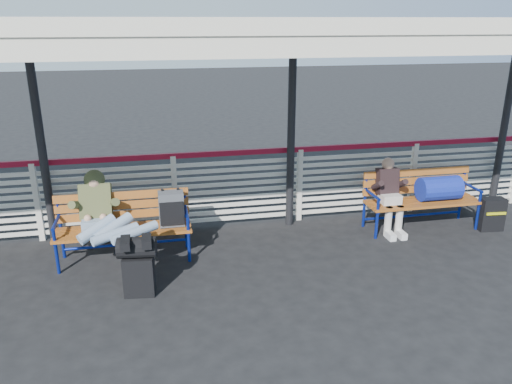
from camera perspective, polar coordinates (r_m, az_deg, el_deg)
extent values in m
plane|color=black|center=(6.31, -8.04, -10.92)|extent=(60.00, 60.00, 0.00)
cube|color=silver|center=(7.80, -9.25, -0.16)|extent=(12.00, 0.04, 1.04)
cube|color=maroon|center=(7.63, -9.49, 4.10)|extent=(12.00, 0.06, 0.08)
cube|color=silver|center=(6.38, -9.99, 18.29)|extent=(12.60, 3.60, 0.16)
cube|color=silver|center=(4.64, -8.99, 16.56)|extent=(12.60, 0.06, 0.30)
cylinder|color=black|center=(7.57, -23.33, 5.01)|extent=(0.12, 0.12, 3.00)
cylinder|color=black|center=(7.69, 4.04, 6.73)|extent=(0.12, 0.12, 3.00)
cylinder|color=black|center=(9.38, 26.55, 7.02)|extent=(0.12, 0.12, 3.00)
cube|color=black|center=(6.19, -13.20, -9.30)|extent=(0.38, 0.26, 0.49)
cylinder|color=black|center=(6.03, -13.47, -6.19)|extent=(0.48, 0.30, 0.25)
cube|color=#AA5620|center=(6.97, -14.87, -4.26)|extent=(1.80, 0.50, 0.04)
cube|color=#AA5620|center=(7.12, -14.97, -1.45)|extent=(1.80, 0.10, 0.40)
cylinder|color=#0E239A|center=(6.99, -21.78, -6.99)|extent=(0.04, 0.04, 0.45)
cylinder|color=#0E239A|center=(6.88, -7.67, -6.17)|extent=(0.04, 0.04, 0.45)
cylinder|color=#0E239A|center=(7.33, -21.43, -3.82)|extent=(0.04, 0.04, 0.90)
cylinder|color=#0E239A|center=(7.22, -8.04, -2.99)|extent=(0.04, 0.04, 0.90)
cube|color=#515459|center=(6.88, -9.65, -1.88)|extent=(0.34, 0.21, 0.48)
cube|color=#AA5620|center=(8.20, 18.54, -1.10)|extent=(1.80, 0.50, 0.04)
cube|color=#AA5620|center=(8.32, 17.86, 1.24)|extent=(1.80, 0.10, 0.40)
cylinder|color=#0E239A|center=(7.73, 13.61, -3.64)|extent=(0.04, 0.04, 0.45)
cylinder|color=#0E239A|center=(8.57, 23.98, -2.53)|extent=(0.04, 0.04, 0.45)
cylinder|color=#0E239A|center=(8.04, 12.34, -0.91)|extent=(0.04, 0.04, 0.90)
cylinder|color=#0E239A|center=(8.85, 22.46, -0.10)|extent=(0.04, 0.04, 0.90)
cylinder|color=#0F118E|center=(8.26, 20.20, 0.40)|extent=(0.65, 0.38, 0.38)
cube|color=#8B9BBC|center=(7.02, -17.77, -3.60)|extent=(0.36, 0.26, 0.18)
cube|color=#494B28|center=(7.12, -17.83, -1.06)|extent=(0.42, 0.38, 0.53)
sphere|color=#494B28|center=(7.12, -17.98, 1.33)|extent=(0.28, 0.28, 0.28)
sphere|color=tan|center=(7.09, -18.01, 1.16)|extent=(0.21, 0.21, 0.21)
cube|color=black|center=(5.94, -14.71, -5.66)|extent=(0.11, 0.27, 0.10)
cube|color=black|center=(5.93, -12.39, -5.52)|extent=(0.11, 0.27, 0.10)
cube|color=beige|center=(7.94, 15.05, -0.79)|extent=(0.30, 0.24, 0.16)
cube|color=black|center=(7.98, 14.76, 1.24)|extent=(0.32, 0.23, 0.42)
sphere|color=tan|center=(7.92, 14.86, 3.14)|extent=(0.19, 0.19, 0.19)
cylinder|color=beige|center=(7.85, 14.86, -3.26)|extent=(0.11, 0.11, 0.46)
cylinder|color=beige|center=(7.93, 16.02, -3.14)|extent=(0.11, 0.11, 0.46)
cube|color=silver|center=(7.84, 15.06, -4.81)|extent=(0.10, 0.24, 0.10)
cube|color=silver|center=(7.92, 16.23, -4.68)|extent=(0.10, 0.24, 0.10)
cube|color=black|center=(8.63, 25.28, -2.30)|extent=(0.39, 0.24, 0.52)
cube|color=#BFBB11|center=(8.53, 25.78, -2.24)|extent=(0.31, 0.05, 0.04)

